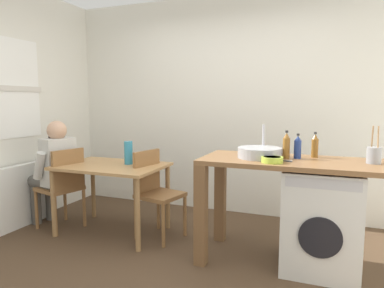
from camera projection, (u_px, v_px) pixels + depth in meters
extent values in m
plane|color=#4C3826|center=(172.00, 269.00, 2.93)|extent=(5.46, 5.46, 0.00)
cube|color=silver|center=(229.00, 106.00, 4.38)|extent=(4.60, 0.10, 2.70)
cube|color=white|center=(6.00, 88.00, 3.77)|extent=(0.01, 0.90, 1.10)
cube|color=beige|center=(7.00, 88.00, 3.77)|extent=(0.02, 0.96, 0.06)
cube|color=white|center=(18.00, 196.00, 3.89)|extent=(0.10, 0.80, 0.70)
cube|color=tan|center=(112.00, 166.00, 3.69)|extent=(1.10, 0.76, 0.03)
cylinder|color=#977045|center=(53.00, 203.00, 3.61)|extent=(0.05, 0.05, 0.71)
cylinder|color=#977045|center=(138.00, 215.00, 3.25)|extent=(0.05, 0.05, 0.71)
cylinder|color=#977045|center=(93.00, 189.00, 4.22)|extent=(0.05, 0.05, 0.71)
cylinder|color=#977045|center=(168.00, 197.00, 3.86)|extent=(0.05, 0.05, 0.71)
cube|color=olive|center=(60.00, 188.00, 3.85)|extent=(0.49, 0.49, 0.04)
cube|color=olive|center=(69.00, 170.00, 3.72)|extent=(0.13, 0.38, 0.45)
cylinder|color=olive|center=(36.00, 209.00, 3.84)|extent=(0.04, 0.04, 0.45)
cylinder|color=olive|center=(65.00, 202.00, 4.13)|extent=(0.04, 0.04, 0.45)
cylinder|color=olive|center=(55.00, 215.00, 3.63)|extent=(0.04, 0.04, 0.45)
cylinder|color=olive|center=(84.00, 207.00, 3.92)|extent=(0.04, 0.04, 0.45)
cube|color=olive|center=(160.00, 195.00, 3.57)|extent=(0.48, 0.48, 0.04)
cube|color=olive|center=(147.00, 172.00, 3.64)|extent=(0.12, 0.38, 0.45)
cylinder|color=olive|center=(185.00, 215.00, 3.65)|extent=(0.04, 0.04, 0.45)
cylinder|color=olive|center=(163.00, 225.00, 3.35)|extent=(0.04, 0.04, 0.45)
cylinder|color=olive|center=(158.00, 209.00, 3.85)|extent=(0.04, 0.04, 0.45)
cylinder|color=olive|center=(136.00, 218.00, 3.55)|extent=(0.04, 0.04, 0.45)
cylinder|color=#595651|center=(36.00, 205.00, 4.00)|extent=(0.11, 0.11, 0.45)
cylinder|color=#595651|center=(50.00, 201.00, 4.15)|extent=(0.11, 0.11, 0.45)
cylinder|color=#595651|center=(43.00, 183.00, 3.88)|extent=(0.42, 0.24, 0.14)
cylinder|color=#595651|center=(57.00, 180.00, 4.02)|extent=(0.42, 0.24, 0.14)
cube|color=silver|center=(58.00, 162.00, 3.82)|extent=(0.28, 0.38, 0.52)
cylinder|color=silver|center=(39.00, 166.00, 3.66)|extent=(0.20, 0.13, 0.31)
cylinder|color=silver|center=(74.00, 160.00, 4.00)|extent=(0.20, 0.13, 0.31)
sphere|color=tan|center=(57.00, 130.00, 3.77)|extent=(0.21, 0.21, 0.21)
sphere|color=black|center=(54.00, 138.00, 3.82)|extent=(0.12, 0.12, 0.12)
cube|color=brown|center=(291.00, 162.00, 2.94)|extent=(1.50, 0.68, 0.04)
cube|color=brown|center=(201.00, 215.00, 2.97)|extent=(0.10, 0.10, 0.88)
cube|color=brown|center=(220.00, 198.00, 3.51)|extent=(0.10, 0.10, 0.88)
cube|color=silver|center=(321.00, 219.00, 2.90)|extent=(0.60, 0.60, 0.86)
cylinder|color=black|center=(320.00, 238.00, 2.62)|extent=(0.32, 0.02, 0.32)
cube|color=#B2B2B7|center=(323.00, 184.00, 2.58)|extent=(0.54, 0.01, 0.08)
cylinder|color=#9EA0A5|center=(260.00, 153.00, 3.02)|extent=(0.38, 0.38, 0.09)
cylinder|color=#B2B2B7|center=(263.00, 140.00, 3.18)|extent=(0.02, 0.02, 0.28)
cylinder|color=brown|center=(286.00, 148.00, 2.99)|extent=(0.06, 0.06, 0.17)
cone|color=brown|center=(287.00, 135.00, 2.98)|extent=(0.05, 0.05, 0.05)
cylinder|color=#262626|center=(287.00, 132.00, 2.98)|extent=(0.02, 0.02, 0.02)
cylinder|color=navy|center=(298.00, 150.00, 2.98)|extent=(0.06, 0.06, 0.16)
cone|color=navy|center=(298.00, 138.00, 2.97)|extent=(0.06, 0.06, 0.04)
cylinder|color=#262626|center=(298.00, 135.00, 2.96)|extent=(0.02, 0.02, 0.02)
cylinder|color=brown|center=(315.00, 148.00, 3.04)|extent=(0.06, 0.06, 0.16)
cone|color=brown|center=(315.00, 137.00, 3.03)|extent=(0.05, 0.05, 0.04)
cylinder|color=#262626|center=(315.00, 133.00, 3.03)|extent=(0.02, 0.02, 0.02)
cylinder|color=#A8C63D|center=(272.00, 160.00, 2.79)|extent=(0.17, 0.17, 0.05)
cylinder|color=olive|center=(272.00, 158.00, 2.79)|extent=(0.14, 0.14, 0.02)
cylinder|color=gray|center=(374.00, 155.00, 2.74)|extent=(0.11, 0.11, 0.13)
cylinder|color=#99724C|center=(372.00, 137.00, 2.74)|extent=(0.01, 0.04, 0.18)
cylinder|color=#99724C|center=(378.00, 137.00, 2.71)|extent=(0.01, 0.05, 0.18)
cylinder|color=teal|center=(128.00, 153.00, 3.71)|extent=(0.09, 0.09, 0.25)
cube|color=#B2B2B7|center=(283.00, 161.00, 2.86)|extent=(0.15, 0.06, 0.01)
cube|color=#262628|center=(283.00, 161.00, 2.86)|extent=(0.15, 0.06, 0.01)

